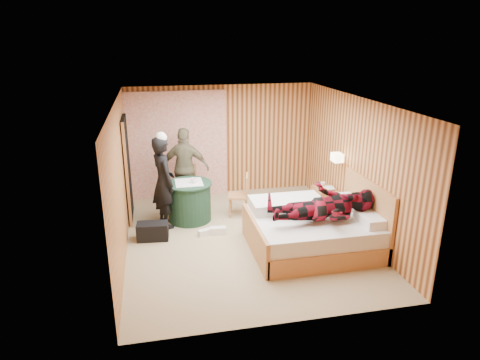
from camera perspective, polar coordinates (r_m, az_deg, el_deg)
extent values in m
cube|color=tan|center=(7.92, 0.60, -7.72)|extent=(4.20, 5.00, 0.01)
cube|color=silver|center=(7.16, 0.67, 10.48)|extent=(4.20, 5.00, 0.01)
cube|color=#E09A56|center=(9.81, -2.50, 5.31)|extent=(4.20, 0.02, 2.50)
cube|color=#E09A56|center=(7.31, -15.66, -0.14)|extent=(0.02, 5.00, 2.50)
cube|color=#E09A56|center=(8.14, 15.24, 1.81)|extent=(0.02, 5.00, 2.50)
cube|color=beige|center=(9.65, -8.31, 4.59)|extent=(2.20, 0.08, 2.40)
cube|color=black|center=(8.71, -14.77, 1.40)|extent=(0.06, 0.90, 2.05)
cylinder|color=gold|center=(8.47, 13.32, 2.98)|extent=(0.18, 0.04, 0.04)
cube|color=#FFE5B2|center=(8.44, 12.83, 2.95)|extent=(0.18, 0.24, 0.16)
cube|color=tan|center=(7.60, 9.85, -7.87)|extent=(2.13, 1.70, 0.32)
cube|color=silver|center=(7.48, 9.97, -5.86)|extent=(2.06, 1.64, 0.27)
cube|color=tan|center=(7.24, 1.97, -7.77)|extent=(0.06, 1.70, 0.60)
cube|color=tan|center=(7.81, 16.61, -4.22)|extent=(0.06, 1.70, 1.17)
cube|color=white|center=(7.40, 17.22, -4.96)|extent=(0.40, 0.59, 0.15)
cube|color=white|center=(8.06, 14.52, -2.74)|extent=(0.40, 0.59, 0.15)
cube|color=silver|center=(7.68, 6.18, -3.14)|extent=(1.28, 0.64, 0.19)
cube|color=tan|center=(9.07, 11.16, -2.69)|extent=(0.39, 0.54, 0.54)
cube|color=tan|center=(9.01, 11.23, -1.69)|extent=(0.41, 0.55, 0.03)
cylinder|color=#1B3A28|center=(8.57, -6.73, -2.93)|extent=(0.84, 0.84, 0.77)
cylinder|color=#1B3A28|center=(8.43, -6.83, -0.48)|extent=(0.90, 0.90, 0.03)
cube|color=white|center=(8.43, -6.84, -0.33)|extent=(0.67, 0.67, 0.01)
cube|color=tan|center=(9.13, -7.12, -1.11)|extent=(0.48, 0.48, 0.05)
cube|color=tan|center=(9.23, -7.11, 0.75)|extent=(0.42, 0.10, 0.46)
cylinder|color=tan|center=(9.07, -8.19, -2.89)|extent=(0.04, 0.04, 0.43)
cylinder|color=tan|center=(9.36, -5.96, -2.09)|extent=(0.04, 0.04, 0.43)
cube|color=tan|center=(8.72, -0.25, -2.12)|extent=(0.48, 0.48, 0.05)
cube|color=tan|center=(8.63, 0.94, -0.67)|extent=(0.13, 0.39, 0.43)
cylinder|color=tan|center=(8.95, -1.23, -3.06)|extent=(0.04, 0.04, 0.40)
cylinder|color=tan|center=(8.65, 0.78, -3.88)|extent=(0.04, 0.04, 0.40)
cube|color=black|center=(7.96, -11.56, -6.71)|extent=(0.59, 0.35, 0.32)
cube|color=white|center=(8.03, -4.72, -6.97)|extent=(0.27, 0.18, 0.11)
cube|color=white|center=(8.06, -2.94, -6.73)|extent=(0.31, 0.15, 0.13)
imported|color=black|center=(8.22, -10.16, -0.30)|extent=(0.60, 0.75, 1.78)
imported|color=#676144|center=(9.12, -7.29, 1.60)|extent=(1.09, 0.69, 1.72)
imported|color=maroon|center=(7.11, 11.18, -2.34)|extent=(0.86, 0.67, 1.77)
imported|color=white|center=(8.93, 11.39, -1.15)|extent=(0.19, 0.24, 0.02)
imported|color=white|center=(8.93, 11.40, -1.03)|extent=(0.19, 0.24, 0.02)
imported|color=white|center=(9.08, 10.97, -0.56)|extent=(0.10, 0.10, 0.09)
imported|color=white|center=(8.37, -6.14, -0.04)|extent=(0.16, 0.16, 0.10)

